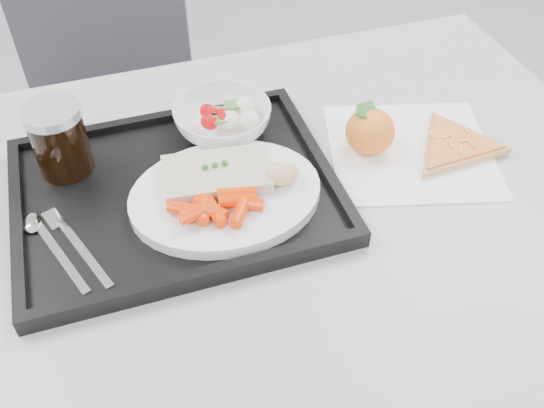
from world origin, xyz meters
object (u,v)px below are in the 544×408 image
object	(u,v)px
pizza_slice	(455,145)
cola_glass	(59,138)
dinner_plate	(226,195)
chair	(114,85)
tangerine	(370,131)
tray	(176,192)
table	(244,238)
salad_bowl	(223,119)

from	to	relation	value
pizza_slice	cola_glass	bearing A→B (deg)	167.35
dinner_plate	chair	bearing A→B (deg)	98.59
dinner_plate	pizza_slice	xyz separation A→B (m)	(0.37, 0.01, -0.01)
dinner_plate	tangerine	bearing A→B (deg)	12.71
chair	dinner_plate	world-z (taller)	chair
chair	tray	bearing A→B (deg)	-86.33
chair	dinner_plate	bearing A→B (deg)	-81.41
chair	tray	distance (m)	0.69
dinner_plate	tangerine	world-z (taller)	tangerine
table	pizza_slice	world-z (taller)	pizza_slice
chair	pizza_slice	world-z (taller)	chair
tangerine	cola_glass	bearing A→B (deg)	169.44
table	cola_glass	distance (m)	0.30
cola_glass	dinner_plate	bearing A→B (deg)	-34.15
salad_bowl	tray	bearing A→B (deg)	-132.75
table	dinner_plate	size ratio (longest dim) A/B	4.44
tray	cola_glass	bearing A→B (deg)	146.08
dinner_plate	tangerine	distance (m)	0.25
table	salad_bowl	xyz separation A→B (m)	(0.02, 0.16, 0.11)
tray	dinner_plate	distance (m)	0.08
chair	tray	xyz separation A→B (m)	(0.04, -0.65, 0.22)
tangerine	pizza_slice	distance (m)	0.14
table	chair	xyz separation A→B (m)	(-0.13, 0.70, -0.15)
table	tray	bearing A→B (deg)	150.00
salad_bowl	tangerine	xyz separation A→B (m)	(0.21, -0.10, -0.00)
dinner_plate	cola_glass	size ratio (longest dim) A/B	2.50
tray	cola_glass	distance (m)	0.18
tray	salad_bowl	distance (m)	0.15
chair	cola_glass	size ratio (longest dim) A/B	8.61
table	dinner_plate	world-z (taller)	dinner_plate
salad_bowl	table	bearing A→B (deg)	-95.61
chair	tray	size ratio (longest dim) A/B	2.07
tray	dinner_plate	xyz separation A→B (m)	(0.06, -0.04, 0.02)
dinner_plate	pizza_slice	world-z (taller)	dinner_plate
dinner_plate	pizza_slice	bearing A→B (deg)	1.47
table	pizza_slice	size ratio (longest dim) A/B	4.63
table	dinner_plate	bearing A→B (deg)	166.45
tray	cola_glass	size ratio (longest dim) A/B	4.17
table	tangerine	world-z (taller)	tangerine
chair	salad_bowl	bearing A→B (deg)	-75.35
table	tangerine	size ratio (longest dim) A/B	12.35
chair	cola_glass	world-z (taller)	chair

